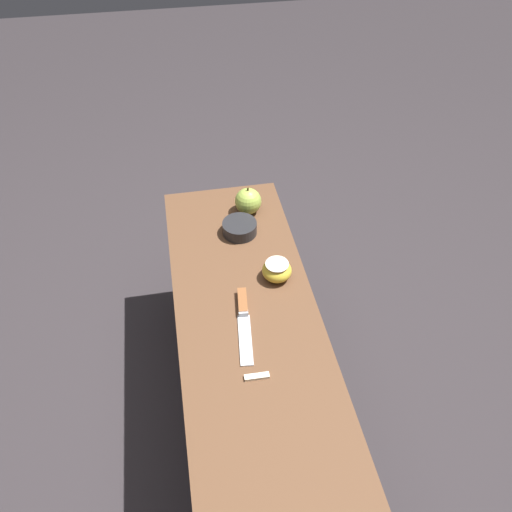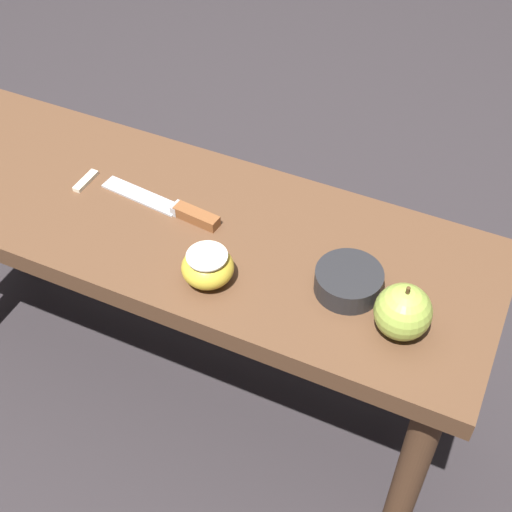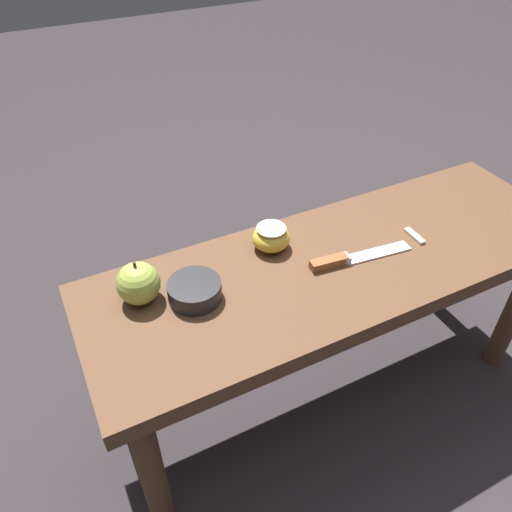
{
  "view_description": "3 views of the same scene",
  "coord_description": "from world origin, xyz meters",
  "px_view_note": "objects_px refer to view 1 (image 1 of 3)",
  "views": [
    {
      "loc": [
        0.83,
        -0.13,
        1.52
      ],
      "look_at": [
        -0.18,
        0.06,
        0.52
      ],
      "focal_mm": 35.0,
      "sensor_mm": 36.0,
      "label": 1
    },
    {
      "loc": [
        -0.51,
        0.76,
        1.34
      ],
      "look_at": [
        -0.18,
        0.06,
        0.52
      ],
      "focal_mm": 50.0,
      "sensor_mm": 36.0,
      "label": 2
    },
    {
      "loc": [
        -0.54,
        -0.65,
        1.19
      ],
      "look_at": [
        -0.18,
        0.06,
        0.52
      ],
      "focal_mm": 35.0,
      "sensor_mm": 36.0,
      "label": 3
    }
  ],
  "objects_px": {
    "wooden_bench": "(248,332)",
    "apple_cut": "(277,270)",
    "apple_whole": "(248,201)",
    "bowl": "(240,228)",
    "knife": "(243,314)"
  },
  "relations": [
    {
      "from": "knife",
      "to": "apple_whole",
      "type": "distance_m",
      "value": 0.44
    },
    {
      "from": "wooden_bench",
      "to": "bowl",
      "type": "bearing_deg",
      "value": 174.54
    },
    {
      "from": "apple_cut",
      "to": "bowl",
      "type": "xyz_separation_m",
      "value": [
        -0.21,
        -0.07,
        -0.01
      ]
    },
    {
      "from": "apple_cut",
      "to": "apple_whole",
      "type": "bearing_deg",
      "value": -174.71
    },
    {
      "from": "wooden_bench",
      "to": "apple_cut",
      "type": "xyz_separation_m",
      "value": [
        -0.12,
        0.1,
        0.1
      ]
    },
    {
      "from": "knife",
      "to": "apple_whole",
      "type": "height_order",
      "value": "apple_whole"
    },
    {
      "from": "wooden_bench",
      "to": "apple_cut",
      "type": "bearing_deg",
      "value": 139.56
    },
    {
      "from": "wooden_bench",
      "to": "knife",
      "type": "distance_m",
      "value": 0.08
    },
    {
      "from": "apple_whole",
      "to": "bowl",
      "type": "height_order",
      "value": "apple_whole"
    },
    {
      "from": "knife",
      "to": "bowl",
      "type": "bearing_deg",
      "value": 178.75
    },
    {
      "from": "apple_cut",
      "to": "bowl",
      "type": "relative_size",
      "value": 0.78
    },
    {
      "from": "wooden_bench",
      "to": "bowl",
      "type": "relative_size",
      "value": 10.64
    },
    {
      "from": "knife",
      "to": "apple_cut",
      "type": "relative_size",
      "value": 2.88
    },
    {
      "from": "apple_whole",
      "to": "bowl",
      "type": "bearing_deg",
      "value": -24.34
    },
    {
      "from": "wooden_bench",
      "to": "knife",
      "type": "relative_size",
      "value": 4.72
    }
  ]
}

